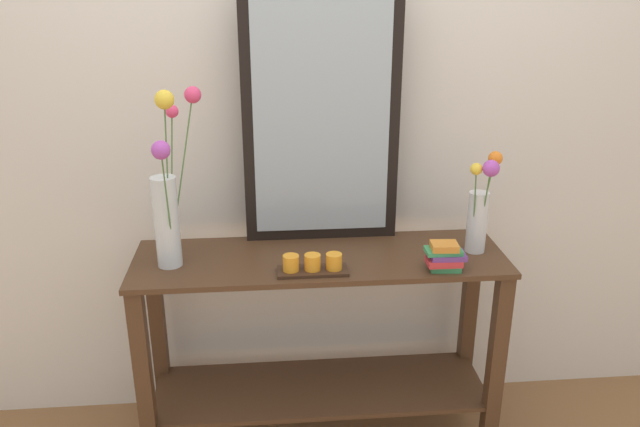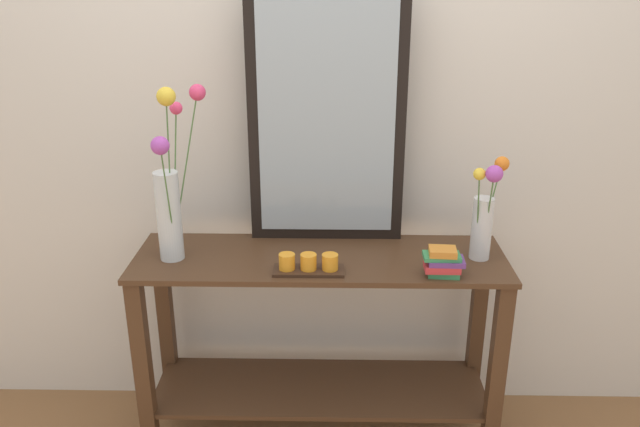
{
  "view_description": "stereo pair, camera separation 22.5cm",
  "coord_description": "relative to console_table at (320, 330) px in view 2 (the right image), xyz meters",
  "views": [
    {
      "loc": [
        -0.18,
        -2.09,
        1.79
      ],
      "look_at": [
        0.0,
        0.0,
        0.98
      ],
      "focal_mm": 35.65,
      "sensor_mm": 36.0,
      "label": 1
    },
    {
      "loc": [
        0.04,
        -2.1,
        1.79
      ],
      "look_at": [
        0.0,
        0.0,
        0.98
      ],
      "focal_mm": 35.65,
      "sensor_mm": 36.0,
      "label": 2
    }
  ],
  "objects": [
    {
      "name": "wall_back",
      "position": [
        0.0,
        0.33,
        0.85
      ],
      "size": [
        6.4,
        0.08,
        2.7
      ],
      "primitive_type": "cube",
      "color": "silver",
      "rests_on": "ground"
    },
    {
      "name": "vase_right",
      "position": [
        0.58,
        -0.01,
        0.48
      ],
      "size": [
        0.14,
        0.15,
        0.37
      ],
      "color": "silver",
      "rests_on": "console_table"
    },
    {
      "name": "candle_tray",
      "position": [
        -0.04,
        -0.13,
        0.34
      ],
      "size": [
        0.24,
        0.09,
        0.07
      ],
      "color": "#382316",
      "rests_on": "console_table"
    },
    {
      "name": "book_stack",
      "position": [
        0.42,
        -0.14,
        0.36
      ],
      "size": [
        0.14,
        0.09,
        0.1
      ],
      "color": "#388E56",
      "rests_on": "console_table"
    },
    {
      "name": "console_table",
      "position": [
        0.0,
        0.0,
        0.0
      ],
      "size": [
        1.35,
        0.41,
        0.81
      ],
      "color": "#472D1C",
      "rests_on": "ground"
    },
    {
      "name": "tall_vase_left",
      "position": [
        -0.52,
        -0.02,
        0.56
      ],
      "size": [
        0.18,
        0.27,
        0.62
      ],
      "color": "silver",
      "rests_on": "console_table"
    },
    {
      "name": "mirror_leaning",
      "position": [
        0.02,
        0.18,
        0.78
      ],
      "size": [
        0.58,
        0.03,
        0.94
      ],
      "color": "black",
      "rests_on": "console_table"
    }
  ]
}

